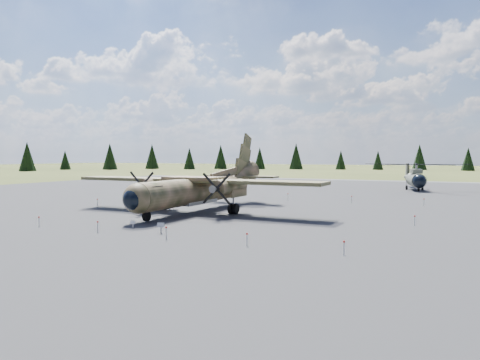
% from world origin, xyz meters
% --- Properties ---
extents(ground, '(500.00, 500.00, 0.00)m').
position_xyz_m(ground, '(0.00, 0.00, 0.00)').
color(ground, brown).
rests_on(ground, ground).
extents(apron, '(120.00, 120.00, 0.04)m').
position_xyz_m(apron, '(0.00, 10.00, 0.00)').
color(apron, '#5D5E63').
rests_on(apron, ground).
extents(transport_plane, '(26.69, 24.31, 8.83)m').
position_xyz_m(transport_plane, '(-4.08, 1.04, 2.54)').
color(transport_plane, '#32371D').
rests_on(transport_plane, ground).
extents(helicopter_near, '(20.69, 21.67, 4.33)m').
position_xyz_m(helicopter_near, '(12.86, 40.79, 3.07)').
color(helicopter_near, gray).
rests_on(helicopter_near, ground).
extents(info_placard_left, '(0.41, 0.20, 0.64)m').
position_xyz_m(info_placard_left, '(-2.91, -10.87, 0.42)').
color(info_placard_left, gray).
rests_on(info_placard_left, ground).
extents(info_placard_right, '(0.55, 0.35, 0.80)m').
position_xyz_m(info_placard_right, '(0.38, -11.83, 0.53)').
color(info_placard_right, gray).
rests_on(info_placard_right, ground).
extents(barrier_fence, '(33.12, 29.62, 0.85)m').
position_xyz_m(barrier_fence, '(-0.46, -0.08, 0.51)').
color(barrier_fence, silver).
rests_on(barrier_fence, ground).
extents(treeline, '(320.87, 320.13, 10.99)m').
position_xyz_m(treeline, '(-0.30, 3.93, 4.88)').
color(treeline, black).
rests_on(treeline, ground).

